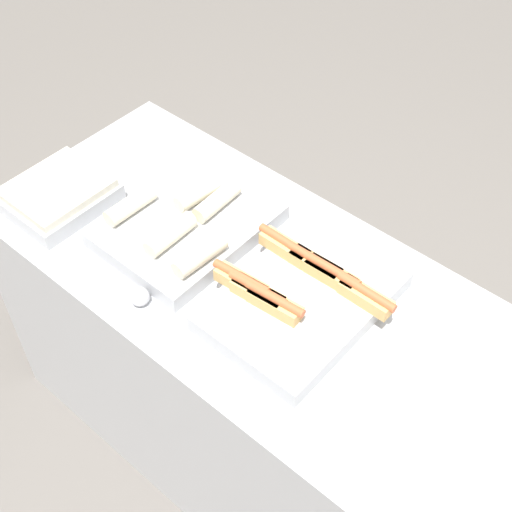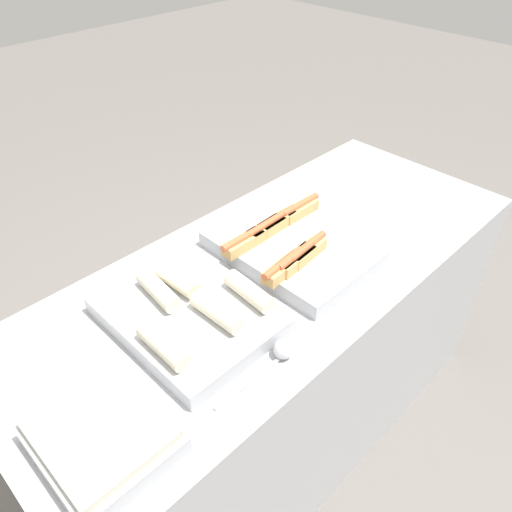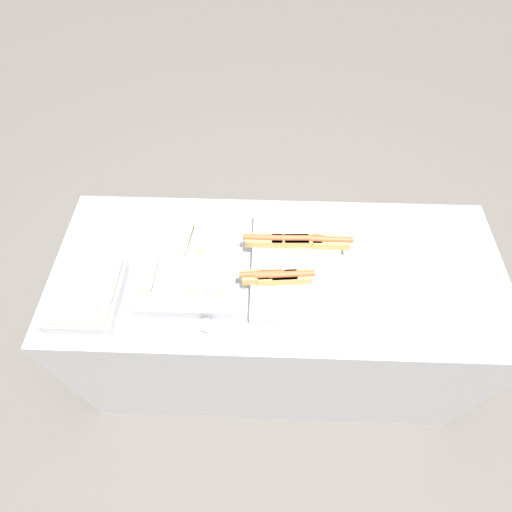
# 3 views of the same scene
# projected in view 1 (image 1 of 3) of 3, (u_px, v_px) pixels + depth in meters

# --- Properties ---
(ground_plane) EXTENTS (12.00, 12.00, 0.00)m
(ground_plane) POSITION_uv_depth(u_px,v_px,m) (275.00, 453.00, 2.43)
(ground_plane) COLOR slate
(counter) EXTENTS (1.73, 0.70, 0.85)m
(counter) POSITION_uv_depth(u_px,v_px,m) (278.00, 385.00, 2.12)
(counter) COLOR #B7BABF
(counter) RESTS_ON ground_plane
(tray_hotdogs) EXTENTS (0.42, 0.48, 0.10)m
(tray_hotdogs) POSITION_uv_depth(u_px,v_px,m) (301.00, 296.00, 1.76)
(tray_hotdogs) COLOR #B7BABF
(tray_hotdogs) RESTS_ON counter
(tray_wraps) EXTENTS (0.35, 0.44, 0.10)m
(tray_wraps) POSITION_uv_depth(u_px,v_px,m) (187.00, 224.00, 1.93)
(tray_wraps) COLOR #B7BABF
(tray_wraps) RESTS_ON counter
(tray_side_front) EXTENTS (0.24, 0.28, 0.07)m
(tray_side_front) POSITION_uv_depth(u_px,v_px,m) (59.00, 195.00, 2.01)
(tray_side_front) COLOR #B7BABF
(tray_side_front) RESTS_ON counter
(serving_spoon_near) EXTENTS (0.25, 0.05, 0.05)m
(serving_spoon_near) POSITION_uv_depth(u_px,v_px,m) (135.00, 294.00, 1.78)
(serving_spoon_near) COLOR silver
(serving_spoon_near) RESTS_ON counter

